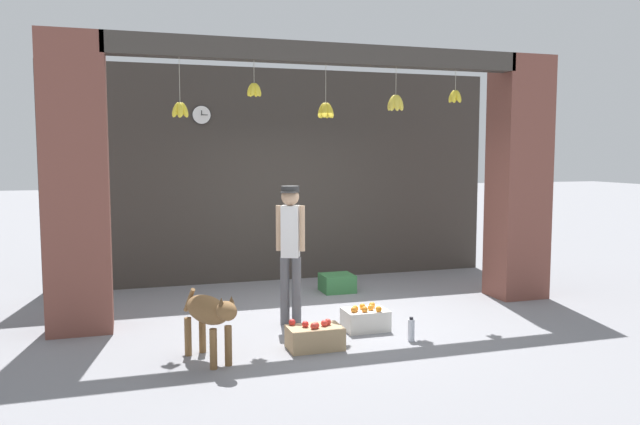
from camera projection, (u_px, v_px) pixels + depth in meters
The scene contains 12 objects.
ground_plane at pixel (329, 317), 7.69m from camera, with size 60.00×60.00×0.00m, color gray.
shop_back_wall at pixel (280, 175), 9.87m from camera, with size 7.06×0.12×3.33m, color #38332D.
shop_pillar_left at pixel (76, 185), 6.96m from camera, with size 0.70×0.60×3.33m, color brown.
shop_pillar_right at pixel (518, 179), 8.67m from camera, with size 0.70×0.60×3.33m, color brown.
storefront_awning at pixel (327, 58), 7.51m from camera, with size 5.16×0.32×0.92m.
dog at pixel (209, 313), 6.00m from camera, with size 0.51×0.94×0.70m.
shopkeeper at pixel (290, 244), 7.28m from camera, with size 0.32×0.30×1.64m.
fruit_crate_oranges at pixel (365, 319), 7.12m from camera, with size 0.49×0.37×0.30m.
fruit_crate_apples at pixel (315, 337), 6.44m from camera, with size 0.56×0.36×0.30m.
produce_box_green at pixel (337, 283), 9.10m from camera, with size 0.46×0.43×0.26m, color #387A42.
water_bottle at pixel (411, 330), 6.70m from camera, with size 0.07×0.07×0.26m.
wall_clock at pixel (202, 115), 9.35m from camera, with size 0.28×0.03×0.28m.
Camera 1 is at (-2.35, -7.16, 2.01)m, focal length 35.00 mm.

